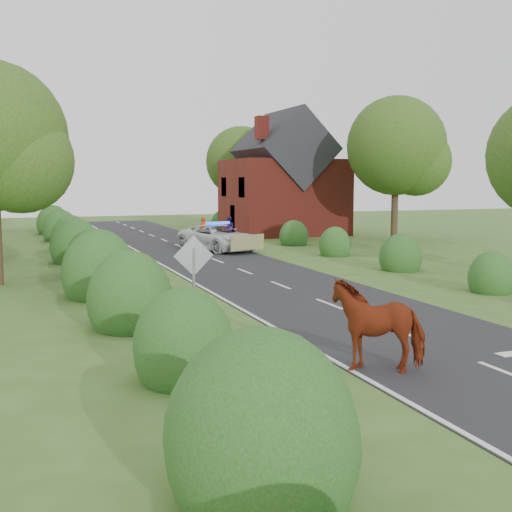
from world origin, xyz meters
name	(u,v)px	position (x,y,z in m)	size (l,w,h in m)	color
ground	(399,332)	(0.00, 0.00, 0.00)	(120.00, 120.00, 0.00)	#3E5E21
road	(224,263)	(0.00, 15.00, 0.01)	(6.00, 70.00, 0.02)	black
road_markings	(204,270)	(-1.60, 12.93, 0.03)	(4.96, 70.00, 0.01)	white
hedgerow_left	(92,262)	(-6.51, 11.69, 0.75)	(2.75, 50.41, 3.00)	#214B18
hedgerow_right	(386,255)	(6.60, 11.21, 0.55)	(2.10, 45.78, 2.10)	#214B18
tree_right_b	(401,150)	(14.29, 21.84, 5.94)	(6.56, 6.40, 9.40)	#332316
tree_right_c	(245,164)	(9.27, 37.85, 5.34)	(6.15, 6.00, 8.58)	#332316
road_sign	(194,269)	(-5.00, 2.00, 1.65)	(1.06, 0.08, 2.53)	gray
house	(283,183)	(9.49, 30.00, 3.79)	(8.00, 7.40, 9.17)	maroon
cow	(378,331)	(-2.26, -2.59, 0.79)	(1.18, 2.23, 1.58)	maroon
police_van	(218,238)	(1.46, 20.57, 0.75)	(4.04, 5.90, 1.64)	silver
pedestrian_red	(203,230)	(2.01, 25.61, 0.83)	(0.60, 0.40, 1.65)	#B73016
pedestrian_purple	(229,228)	(4.28, 27.12, 0.77)	(0.75, 0.59, 1.55)	#2D1852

